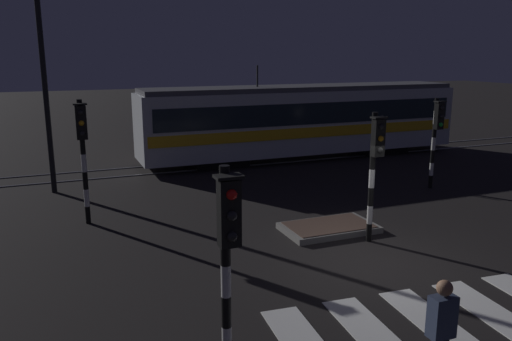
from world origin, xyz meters
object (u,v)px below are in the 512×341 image
(traffic_light_corner_near_left, at_px, (228,248))
(street_lamp_trackside_left, at_px, (42,56))
(traffic_light_median_centre, at_px, (375,158))
(tram, at_px, (303,120))
(pedestrian_waiting_at_kerb, at_px, (440,337))
(traffic_light_corner_far_left, at_px, (83,144))
(traffic_light_corner_far_right, at_px, (436,130))

(traffic_light_corner_near_left, height_order, street_lamp_trackside_left, street_lamp_trackside_left)
(traffic_light_median_centre, xyz_separation_m, tram, (3.23, 10.19, -0.42))
(street_lamp_trackside_left, bearing_deg, pedestrian_waiting_at_kerb, -69.88)
(traffic_light_corner_far_left, bearing_deg, traffic_light_corner_near_left, -80.95)
(street_lamp_trackside_left, height_order, pedestrian_waiting_at_kerb, street_lamp_trackside_left)
(tram, distance_m, pedestrian_waiting_at_kerb, 16.55)
(traffic_light_corner_near_left, xyz_separation_m, pedestrian_waiting_at_kerb, (2.65, -1.18, -1.26))
(traffic_light_corner_near_left, xyz_separation_m, tram, (8.41, 14.31, -0.39))
(traffic_light_corner_far_left, height_order, pedestrian_waiting_at_kerb, traffic_light_corner_far_left)
(traffic_light_corner_near_left, xyz_separation_m, street_lamp_trackside_left, (-2.14, 11.92, 2.42))
(traffic_light_median_centre, relative_size, street_lamp_trackside_left, 0.46)
(pedestrian_waiting_at_kerb, bearing_deg, traffic_light_corner_near_left, 156.11)
(traffic_light_corner_near_left, distance_m, traffic_light_corner_far_left, 8.34)
(street_lamp_trackside_left, relative_size, tram, 0.49)
(traffic_light_corner_near_left, height_order, traffic_light_corner_far_left, traffic_light_corner_far_left)
(traffic_light_corner_far_right, bearing_deg, pedestrian_waiting_at_kerb, -130.23)
(traffic_light_corner_far_right, height_order, traffic_light_corner_near_left, traffic_light_corner_near_left)
(traffic_light_median_centre, distance_m, traffic_light_corner_far_left, 7.69)
(tram, bearing_deg, traffic_light_corner_far_left, -148.00)
(traffic_light_corner_far_left, relative_size, street_lamp_trackside_left, 0.48)
(traffic_light_corner_near_left, bearing_deg, tram, 59.54)
(traffic_light_corner_far_right, distance_m, traffic_light_median_centre, 6.20)
(traffic_light_corner_far_left, relative_size, pedestrian_waiting_at_kerb, 2.02)
(traffic_light_median_centre, height_order, pedestrian_waiting_at_kerb, traffic_light_median_centre)
(traffic_light_corner_far_right, xyz_separation_m, traffic_light_corner_near_left, (-10.21, -7.75, 0.05))
(pedestrian_waiting_at_kerb, bearing_deg, traffic_light_corner_far_right, 49.77)
(street_lamp_trackside_left, bearing_deg, traffic_light_corner_far_left, -77.28)
(tram, bearing_deg, traffic_light_corner_far_right, -74.72)
(traffic_light_corner_far_left, bearing_deg, tram, 32.00)
(street_lamp_trackside_left, xyz_separation_m, pedestrian_waiting_at_kerb, (4.80, -13.09, -3.67))
(traffic_light_corner_far_right, distance_m, pedestrian_waiting_at_kerb, 11.76)
(street_lamp_trackside_left, bearing_deg, traffic_light_corner_far_right, -18.64)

